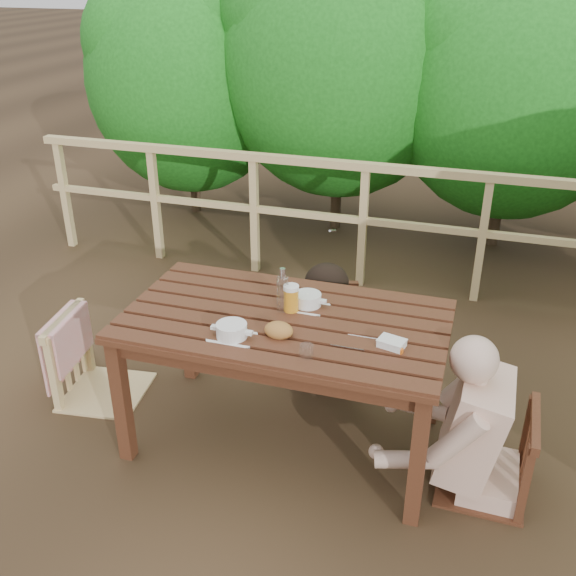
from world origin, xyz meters
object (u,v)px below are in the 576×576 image
(soup_near, at_px, (232,332))
(beer_glass, at_px, (291,299))
(woman, at_px, (325,282))
(bottle, at_px, (283,291))
(soup_far, at_px, (308,301))
(tumbler, at_px, (306,352))
(diner_right, at_px, (507,372))
(butter_tub, at_px, (392,344))
(bread_roll, at_px, (279,330))
(chair_right, at_px, (493,415))
(chair_far, at_px, (324,301))
(table, at_px, (285,381))
(chair_left, at_px, (97,324))

(soup_near, bearing_deg, beer_glass, 60.05)
(woman, relative_size, bottle, 4.71)
(soup_far, distance_m, tumbler, 0.49)
(woman, relative_size, diner_right, 0.86)
(soup_near, bearing_deg, diner_right, 8.75)
(butter_tub, bearing_deg, bottle, 177.21)
(soup_far, distance_m, beer_glass, 0.11)
(diner_right, xyz_separation_m, bread_roll, (-1.05, -0.12, 0.10))
(bread_roll, bearing_deg, soup_far, 81.93)
(butter_tub, bearing_deg, chair_right, 21.00)
(chair_far, height_order, woman, woman)
(beer_glass, bearing_deg, woman, 89.95)
(diner_right, relative_size, soup_far, 5.79)
(table, xyz_separation_m, tumbler, (0.20, -0.32, 0.41))
(chair_right, bearing_deg, soup_far, -101.18)
(beer_glass, height_order, tumbler, beer_glass)
(table, bearing_deg, bread_roll, -81.80)
(soup_near, bearing_deg, woman, 79.51)
(soup_near, bearing_deg, chair_far, 79.31)
(diner_right, height_order, bread_roll, diner_right)
(butter_tub, bearing_deg, woman, 135.65)
(diner_right, distance_m, beer_glass, 1.09)
(chair_left, xyz_separation_m, soup_near, (0.98, -0.32, 0.31))
(chair_far, bearing_deg, soup_near, -118.17)
(chair_far, relative_size, bread_roll, 6.70)
(chair_left, height_order, soup_far, chair_left)
(soup_near, distance_m, tumbler, 0.39)
(beer_glass, bearing_deg, soup_near, -119.95)
(chair_far, bearing_deg, soup_far, -101.44)
(diner_right, relative_size, bread_roll, 9.78)
(chair_far, height_order, diner_right, diner_right)
(table, xyz_separation_m, butter_tub, (0.56, -0.12, 0.40))
(chair_left, bearing_deg, butter_tub, -103.30)
(chair_right, xyz_separation_m, bread_roll, (-1.02, -0.12, 0.35))
(chair_far, relative_size, diner_right, 0.68)
(table, distance_m, soup_near, 0.52)
(table, bearing_deg, soup_near, -125.27)
(soup_near, relative_size, bottle, 0.99)
(table, height_order, tumbler, tumbler)
(chair_left, bearing_deg, woman, -65.75)
(diner_right, bearing_deg, butter_tub, 97.72)
(table, relative_size, butter_tub, 13.09)
(bread_roll, height_order, bottle, bottle)
(chair_right, height_order, soup_near, chair_right)
(tumbler, bearing_deg, chair_left, 164.32)
(soup_near, height_order, bread_roll, same)
(chair_far, xyz_separation_m, diner_right, (1.07, -0.82, 0.22))
(woman, xyz_separation_m, butter_tub, (0.55, -0.90, 0.18))
(diner_right, xyz_separation_m, soup_near, (-1.26, -0.19, 0.10))
(soup_far, height_order, bread_roll, bread_roll)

